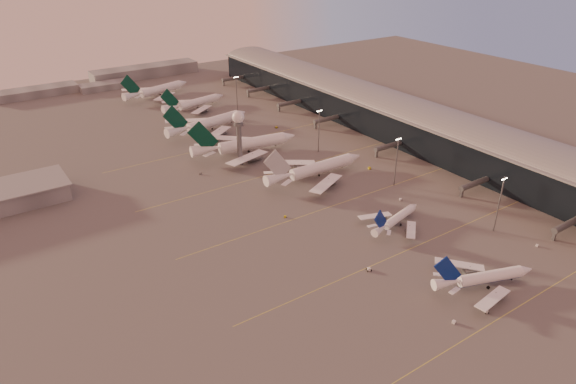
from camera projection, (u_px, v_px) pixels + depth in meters
ground at (393, 278)px, 184.60m from camera, size 700.00×700.00×0.00m
taxiway_markings at (354, 197)px, 240.94m from camera, size 180.00×185.25×0.02m
terminal at (394, 116)px, 315.16m from camera, size 57.00×362.00×23.04m
radar_tower at (239, 127)px, 266.12m from camera, size 6.40×6.40×31.10m
mast_a at (499, 202)px, 207.49m from camera, size 3.60×0.56×25.00m
mast_b at (397, 159)px, 246.54m from camera, size 3.60×0.56×25.00m
mast_c at (319, 129)px, 284.59m from camera, size 3.60×0.56×25.00m
mast_d at (237, 92)px, 349.95m from camera, size 3.60×0.56×25.00m
distant_horizon at (115, 78)px, 423.90m from camera, size 165.00×37.50×9.00m
narrowbody_near at (483, 279)px, 178.81m from camera, size 38.43×30.13×15.62m
narrowbody_mid at (396, 220)px, 216.32m from camera, size 33.96×26.77×13.50m
widebody_white at (315, 171)px, 258.82m from camera, size 59.56×47.75×20.96m
greentail_a at (245, 147)px, 287.17m from camera, size 62.84×50.42×22.91m
greentail_b at (209, 125)px, 319.50m from camera, size 60.92×48.76×22.32m
greentail_c at (195, 105)px, 359.65m from camera, size 51.76×41.39×19.02m
greentail_d at (157, 92)px, 387.00m from camera, size 57.24×45.57×21.37m
gsv_truck_a at (455, 320)px, 162.97m from camera, size 5.88×3.23×2.25m
gsv_tug_near at (486, 312)px, 167.56m from camera, size 2.95×3.55×0.87m
gsv_catering_a at (538, 242)px, 202.51m from camera, size 4.59×2.52×3.60m
gsv_tug_mid at (369, 269)px, 188.46m from camera, size 4.45×3.57×1.11m
gsv_truck_b at (401, 198)px, 237.71m from camera, size 5.72×3.69×2.17m
gsv_truck_c at (285, 215)px, 223.74m from camera, size 4.86×4.00×1.90m
gsv_catering_b at (370, 165)px, 268.59m from camera, size 6.11×3.70×4.67m
gsv_tug_far at (278, 176)px, 260.30m from camera, size 4.47×4.49×1.13m
gsv_truck_d at (200, 172)px, 263.40m from camera, size 3.89×5.57×2.12m
gsv_tug_hangar at (276, 127)px, 325.84m from camera, size 3.53×2.14×1.00m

